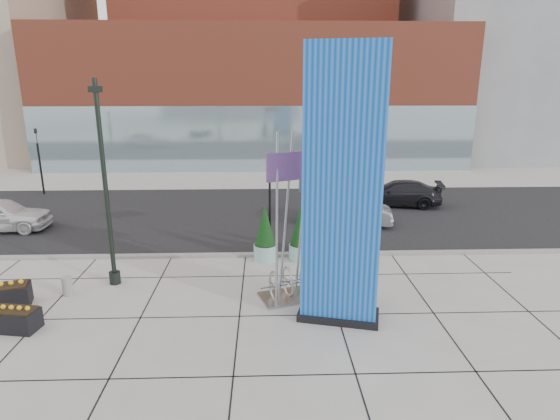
{
  "coord_description": "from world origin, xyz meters",
  "views": [
    {
      "loc": [
        1.81,
        -13.88,
        7.0
      ],
      "look_at": [
        2.34,
        2.0,
        2.52
      ],
      "focal_mm": 30.0,
      "sensor_mm": 36.0,
      "label": 1
    }
  ],
  "objects_px": {
    "blue_pylon": "(343,195)",
    "car_silver_mid": "(348,210)",
    "concrete_bollard": "(67,286)",
    "overhead_street_sign": "(287,177)",
    "lamp_post": "(107,205)",
    "public_art_sculpture": "(298,256)"
  },
  "relations": [
    {
      "from": "public_art_sculpture",
      "to": "overhead_street_sign",
      "type": "xyz_separation_m",
      "value": [
        -0.2,
        3.48,
        1.87
      ]
    },
    {
      "from": "concrete_bollard",
      "to": "car_silver_mid",
      "type": "distance_m",
      "value": 13.09
    },
    {
      "from": "blue_pylon",
      "to": "public_art_sculpture",
      "type": "distance_m",
      "value": 3.06
    },
    {
      "from": "public_art_sculpture",
      "to": "car_silver_mid",
      "type": "distance_m",
      "value": 8.47
    },
    {
      "from": "concrete_bollard",
      "to": "overhead_street_sign",
      "type": "distance_m",
      "value": 8.64
    },
    {
      "from": "blue_pylon",
      "to": "overhead_street_sign",
      "type": "distance_m",
      "value": 5.21
    },
    {
      "from": "lamp_post",
      "to": "car_silver_mid",
      "type": "height_order",
      "value": "lamp_post"
    },
    {
      "from": "public_art_sculpture",
      "to": "concrete_bollard",
      "type": "height_order",
      "value": "public_art_sculpture"
    },
    {
      "from": "blue_pylon",
      "to": "car_silver_mid",
      "type": "relative_size",
      "value": 1.82
    },
    {
      "from": "public_art_sculpture",
      "to": "overhead_street_sign",
      "type": "height_order",
      "value": "public_art_sculpture"
    },
    {
      "from": "public_art_sculpture",
      "to": "car_silver_mid",
      "type": "bearing_deg",
      "value": 51.09
    },
    {
      "from": "public_art_sculpture",
      "to": "car_silver_mid",
      "type": "relative_size",
      "value": 1.26
    },
    {
      "from": "blue_pylon",
      "to": "car_silver_mid",
      "type": "height_order",
      "value": "blue_pylon"
    },
    {
      "from": "lamp_post",
      "to": "car_silver_mid",
      "type": "relative_size",
      "value": 1.61
    },
    {
      "from": "concrete_bollard",
      "to": "car_silver_mid",
      "type": "xyz_separation_m",
      "value": [
        10.7,
        7.54,
        0.39
      ]
    },
    {
      "from": "public_art_sculpture",
      "to": "concrete_bollard",
      "type": "bearing_deg",
      "value": 159.63
    },
    {
      "from": "blue_pylon",
      "to": "lamp_post",
      "type": "bearing_deg",
      "value": 174.27
    },
    {
      "from": "lamp_post",
      "to": "concrete_bollard",
      "type": "distance_m",
      "value": 2.99
    },
    {
      "from": "concrete_bollard",
      "to": "blue_pylon",
      "type": "bearing_deg",
      "value": -11.92
    },
    {
      "from": "blue_pylon",
      "to": "overhead_street_sign",
      "type": "relative_size",
      "value": 2.06
    },
    {
      "from": "blue_pylon",
      "to": "lamp_post",
      "type": "xyz_separation_m",
      "value": [
        -7.52,
        2.74,
        -0.97
      ]
    },
    {
      "from": "overhead_street_sign",
      "to": "lamp_post",
      "type": "bearing_deg",
      "value": 177.68
    }
  ]
}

